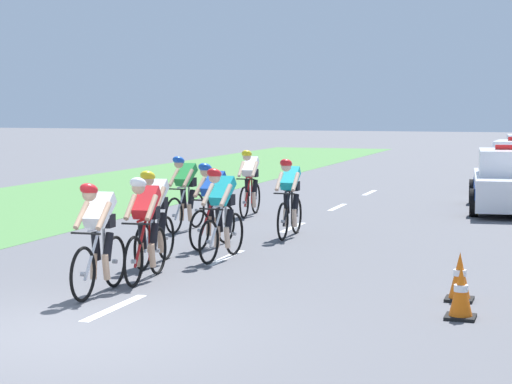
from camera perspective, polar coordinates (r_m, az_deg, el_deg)
The scene contains 14 objects.
ground_plane at distance 10.57m, azimuth -12.23°, elevation -8.60°, with size 160.00×160.00×0.00m, color #56565B.
grass_verge at distance 26.29m, azimuth -10.84°, elevation -0.20°, with size 7.00×60.00×0.01m, color #4C7F42.
lane_markings_centre at distance 17.20m, azimuth 0.43°, elevation -3.05°, with size 0.14×21.60×0.01m.
cyclist_lead at distance 12.45m, azimuth -9.78°, elevation -2.75°, with size 0.43×1.72×1.56m.
cyclist_second at distance 13.32m, azimuth -6.91°, elevation -2.18°, with size 0.44×1.72×1.56m.
cyclist_third at distance 14.61m, azimuth -6.34°, elevation -1.50°, with size 0.43×1.72×1.56m.
cyclist_fourth at distance 15.03m, azimuth -2.18°, elevation -1.28°, with size 0.44×1.72×1.56m.
cyclist_fifth at distance 16.38m, azimuth -2.74°, elevation -0.72°, with size 0.45×1.72×1.56m.
cyclist_sixth at distance 17.61m, azimuth 2.10°, elevation -0.29°, with size 0.42×1.72×1.56m.
cyclist_seventh at distance 18.55m, azimuth -4.45°, elevation -0.01°, with size 0.44×1.72×1.56m.
cyclist_eighth at distance 20.98m, azimuth -0.39°, elevation 0.63°, with size 0.43×1.72×1.56m.
police_car_nearest at distance 22.86m, azimuth 15.64°, elevation 0.56°, with size 2.32×4.55×1.59m.
traffic_cone_near at distance 11.23m, azimuth 12.63°, elevation -6.15°, with size 0.36×0.36×0.64m.
traffic_cone_mid at distance 12.24m, azimuth 12.55°, elevation -5.19°, with size 0.36×0.36×0.64m.
Camera 1 is at (5.28, -8.80, 2.54)m, focal length 64.32 mm.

